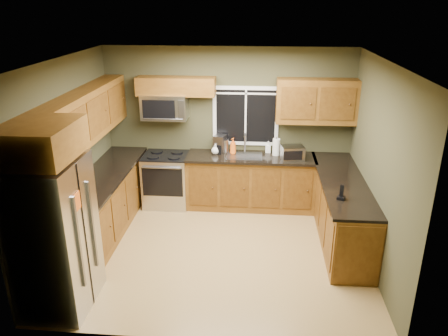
# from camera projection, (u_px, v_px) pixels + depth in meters

# --- Properties ---
(floor) EXTENTS (4.20, 4.20, 0.00)m
(floor) POSITION_uv_depth(u_px,v_px,m) (219.00, 250.00, 6.34)
(floor) COLOR #9D7A45
(floor) RESTS_ON ground
(ceiling) EXTENTS (4.20, 4.20, 0.00)m
(ceiling) POSITION_uv_depth(u_px,v_px,m) (218.00, 61.00, 5.36)
(ceiling) COLOR white
(ceiling) RESTS_ON back_wall
(back_wall) EXTENTS (4.20, 0.00, 4.20)m
(back_wall) POSITION_uv_depth(u_px,v_px,m) (228.00, 127.00, 7.52)
(back_wall) COLOR #3D3D25
(back_wall) RESTS_ON ground
(front_wall) EXTENTS (4.20, 0.00, 4.20)m
(front_wall) POSITION_uv_depth(u_px,v_px,m) (200.00, 229.00, 4.18)
(front_wall) COLOR #3D3D25
(front_wall) RESTS_ON ground
(left_wall) EXTENTS (0.00, 3.60, 3.60)m
(left_wall) POSITION_uv_depth(u_px,v_px,m) (67.00, 159.00, 6.01)
(left_wall) COLOR #3D3D25
(left_wall) RESTS_ON ground
(right_wall) EXTENTS (0.00, 3.60, 3.60)m
(right_wall) POSITION_uv_depth(u_px,v_px,m) (378.00, 168.00, 5.69)
(right_wall) COLOR #3D3D25
(right_wall) RESTS_ON ground
(window) EXTENTS (1.12, 0.03, 1.02)m
(window) POSITION_uv_depth(u_px,v_px,m) (246.00, 116.00, 7.41)
(window) COLOR white
(window) RESTS_ON back_wall
(base_cabinets_left) EXTENTS (0.60, 2.65, 0.90)m
(base_cabinets_left) POSITION_uv_depth(u_px,v_px,m) (106.00, 204.00, 6.75)
(base_cabinets_left) COLOR brown
(base_cabinets_left) RESTS_ON ground
(countertop_left) EXTENTS (0.65, 2.65, 0.04)m
(countertop_left) POSITION_uv_depth(u_px,v_px,m) (104.00, 176.00, 6.58)
(countertop_left) COLOR black
(countertop_left) RESTS_ON base_cabinets_left
(base_cabinets_back) EXTENTS (2.17, 0.60, 0.90)m
(base_cabinets_back) POSITION_uv_depth(u_px,v_px,m) (251.00, 182.00, 7.54)
(base_cabinets_back) COLOR brown
(base_cabinets_back) RESTS_ON ground
(countertop_back) EXTENTS (2.17, 0.65, 0.04)m
(countertop_back) POSITION_uv_depth(u_px,v_px,m) (251.00, 157.00, 7.34)
(countertop_back) COLOR black
(countertop_back) RESTS_ON base_cabinets_back
(base_cabinets_peninsula) EXTENTS (0.60, 2.52, 0.90)m
(base_cabinets_peninsula) POSITION_uv_depth(u_px,v_px,m) (341.00, 210.00, 6.54)
(base_cabinets_peninsula) COLOR brown
(base_cabinets_peninsula) RESTS_ON ground
(countertop_peninsula) EXTENTS (0.65, 2.50, 0.04)m
(countertop_peninsula) POSITION_uv_depth(u_px,v_px,m) (343.00, 181.00, 6.38)
(countertop_peninsula) COLOR black
(countertop_peninsula) RESTS_ON base_cabinets_peninsula
(upper_cabinets_left) EXTENTS (0.33, 2.65, 0.72)m
(upper_cabinets_left) POSITION_uv_depth(u_px,v_px,m) (87.00, 115.00, 6.26)
(upper_cabinets_left) COLOR brown
(upper_cabinets_left) RESTS_ON left_wall
(upper_cabinets_back_left) EXTENTS (1.30, 0.33, 0.30)m
(upper_cabinets_back_left) POSITION_uv_depth(u_px,v_px,m) (176.00, 86.00, 7.17)
(upper_cabinets_back_left) COLOR brown
(upper_cabinets_back_left) RESTS_ON back_wall
(upper_cabinets_back_right) EXTENTS (1.30, 0.33, 0.72)m
(upper_cabinets_back_right) POSITION_uv_depth(u_px,v_px,m) (316.00, 101.00, 7.07)
(upper_cabinets_back_right) COLOR brown
(upper_cabinets_back_right) RESTS_ON back_wall
(upper_cabinet_over_fridge) EXTENTS (0.72, 0.90, 0.38)m
(upper_cabinet_over_fridge) POSITION_uv_depth(u_px,v_px,m) (39.00, 141.00, 4.53)
(upper_cabinet_over_fridge) COLOR brown
(upper_cabinet_over_fridge) RESTS_ON left_wall
(refrigerator) EXTENTS (0.74, 0.90, 1.80)m
(refrigerator) POSITION_uv_depth(u_px,v_px,m) (55.00, 236.00, 4.94)
(refrigerator) COLOR #B7B7BC
(refrigerator) RESTS_ON ground
(range) EXTENTS (0.76, 0.69, 0.94)m
(range) POSITION_uv_depth(u_px,v_px,m) (167.00, 179.00, 7.61)
(range) COLOR #B7B7BC
(range) RESTS_ON ground
(microwave) EXTENTS (0.76, 0.41, 0.42)m
(microwave) POSITION_uv_depth(u_px,v_px,m) (165.00, 107.00, 7.28)
(microwave) COLOR #B7B7BC
(microwave) RESTS_ON back_wall
(sink) EXTENTS (0.60, 0.42, 0.36)m
(sink) POSITION_uv_depth(u_px,v_px,m) (244.00, 155.00, 7.36)
(sink) COLOR slate
(sink) RESTS_ON countertop_back
(toaster_oven) EXTENTS (0.40, 0.34, 0.23)m
(toaster_oven) POSITION_uv_depth(u_px,v_px,m) (293.00, 153.00, 7.15)
(toaster_oven) COLOR #B7B7BC
(toaster_oven) RESTS_ON countertop_back
(coffee_maker) EXTENTS (0.24, 0.28, 0.30)m
(coffee_maker) POSITION_uv_depth(u_px,v_px,m) (220.00, 145.00, 7.47)
(coffee_maker) COLOR slate
(coffee_maker) RESTS_ON countertop_back
(kettle) EXTENTS (0.21, 0.21, 0.28)m
(kettle) POSITION_uv_depth(u_px,v_px,m) (224.00, 145.00, 7.49)
(kettle) COLOR #B7B7BC
(kettle) RESTS_ON countertop_back
(paper_towel_roll) EXTENTS (0.16, 0.16, 0.31)m
(paper_towel_roll) POSITION_uv_depth(u_px,v_px,m) (276.00, 147.00, 7.35)
(paper_towel_roll) COLOR white
(paper_towel_roll) RESTS_ON countertop_back
(soap_bottle_a) EXTENTS (0.14, 0.14, 0.28)m
(soap_bottle_a) POSITION_uv_depth(u_px,v_px,m) (233.00, 146.00, 7.40)
(soap_bottle_a) COLOR orange
(soap_bottle_a) RESTS_ON countertop_back
(soap_bottle_b) EXTENTS (0.09, 0.10, 0.20)m
(soap_bottle_b) POSITION_uv_depth(u_px,v_px,m) (268.00, 147.00, 7.49)
(soap_bottle_b) COLOR white
(soap_bottle_b) RESTS_ON countertop_back
(soap_bottle_c) EXTENTS (0.15, 0.15, 0.17)m
(soap_bottle_c) POSITION_uv_depth(u_px,v_px,m) (215.00, 149.00, 7.41)
(soap_bottle_c) COLOR white
(soap_bottle_c) RESTS_ON countertop_back
(cordless_phone) EXTENTS (0.12, 0.12, 0.21)m
(cordless_phone) POSITION_uv_depth(u_px,v_px,m) (341.00, 195.00, 5.73)
(cordless_phone) COLOR black
(cordless_phone) RESTS_ON countertop_peninsula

